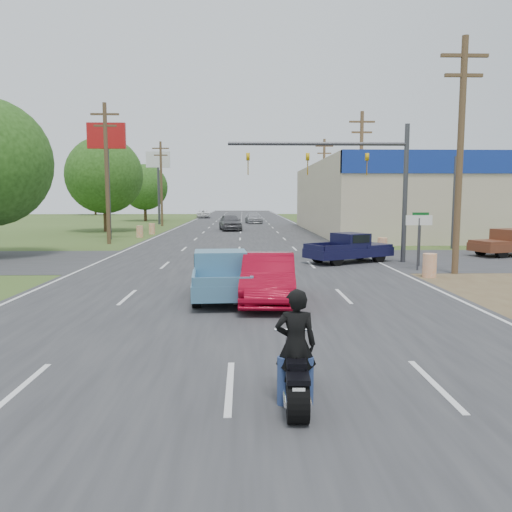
{
  "coord_description": "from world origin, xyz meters",
  "views": [
    {
      "loc": [
        0.24,
        -8.34,
        3.26
      ],
      "look_at": [
        0.69,
        8.73,
        1.3
      ],
      "focal_mm": 35.0,
      "sensor_mm": 36.0,
      "label": 1
    }
  ],
  "objects_px": {
    "red_convertible": "(268,279)",
    "navy_pickup": "(351,248)",
    "blue_pickup": "(221,274)",
    "distant_car_silver": "(254,218)",
    "distant_car_grey": "(230,222)",
    "motorcycle": "(296,378)",
    "brown_pickup": "(509,242)",
    "rider": "(296,351)",
    "distant_car_white": "(203,214)"
  },
  "relations": [
    {
      "from": "blue_pickup",
      "to": "distant_car_grey",
      "type": "xyz_separation_m",
      "value": [
        -0.57,
        35.15,
        0.07
      ]
    },
    {
      "from": "blue_pickup",
      "to": "distant_car_grey",
      "type": "distance_m",
      "value": 35.15
    },
    {
      "from": "navy_pickup",
      "to": "distant_car_silver",
      "type": "height_order",
      "value": "navy_pickup"
    },
    {
      "from": "navy_pickup",
      "to": "distant_car_silver",
      "type": "relative_size",
      "value": 1.0
    },
    {
      "from": "distant_car_grey",
      "to": "distant_car_white",
      "type": "height_order",
      "value": "distant_car_grey"
    },
    {
      "from": "motorcycle",
      "to": "blue_pickup",
      "type": "bearing_deg",
      "value": 102.65
    },
    {
      "from": "motorcycle",
      "to": "distant_car_silver",
      "type": "relative_size",
      "value": 0.43
    },
    {
      "from": "blue_pickup",
      "to": "navy_pickup",
      "type": "distance_m",
      "value": 10.93
    },
    {
      "from": "brown_pickup",
      "to": "distant_car_grey",
      "type": "bearing_deg",
      "value": 17.42
    },
    {
      "from": "red_convertible",
      "to": "blue_pickup",
      "type": "height_order",
      "value": "blue_pickup"
    },
    {
      "from": "rider",
      "to": "blue_pickup",
      "type": "relative_size",
      "value": 0.37
    },
    {
      "from": "motorcycle",
      "to": "rider",
      "type": "height_order",
      "value": "rider"
    },
    {
      "from": "blue_pickup",
      "to": "distant_car_grey",
      "type": "height_order",
      "value": "distant_car_grey"
    },
    {
      "from": "motorcycle",
      "to": "brown_pickup",
      "type": "bearing_deg",
      "value": 57.43
    },
    {
      "from": "rider",
      "to": "distant_car_white",
      "type": "height_order",
      "value": "rider"
    },
    {
      "from": "brown_pickup",
      "to": "distant_car_white",
      "type": "bearing_deg",
      "value": 3.32
    },
    {
      "from": "blue_pickup",
      "to": "navy_pickup",
      "type": "height_order",
      "value": "blue_pickup"
    },
    {
      "from": "distant_car_white",
      "to": "motorcycle",
      "type": "bearing_deg",
      "value": 90.17
    },
    {
      "from": "blue_pickup",
      "to": "distant_car_silver",
      "type": "height_order",
      "value": "blue_pickup"
    },
    {
      "from": "red_convertible",
      "to": "rider",
      "type": "relative_size",
      "value": 2.59
    },
    {
      "from": "rider",
      "to": "distant_car_white",
      "type": "relative_size",
      "value": 0.36
    },
    {
      "from": "blue_pickup",
      "to": "brown_pickup",
      "type": "relative_size",
      "value": 0.97
    },
    {
      "from": "rider",
      "to": "distant_car_silver",
      "type": "height_order",
      "value": "rider"
    },
    {
      "from": "distant_car_grey",
      "to": "distant_car_white",
      "type": "xyz_separation_m",
      "value": [
        -5.42,
        33.64,
        -0.17
      ]
    },
    {
      "from": "motorcycle",
      "to": "rider",
      "type": "distance_m",
      "value": 0.42
    },
    {
      "from": "distant_car_grey",
      "to": "distant_car_silver",
      "type": "distance_m",
      "value": 15.1
    },
    {
      "from": "red_convertible",
      "to": "distant_car_grey",
      "type": "relative_size",
      "value": 0.91
    },
    {
      "from": "motorcycle",
      "to": "rider",
      "type": "xyz_separation_m",
      "value": [
        0.0,
        0.05,
        0.42
      ]
    },
    {
      "from": "rider",
      "to": "distant_car_white",
      "type": "xyz_separation_m",
      "value": [
        -7.56,
        77.54,
        -0.21
      ]
    },
    {
      "from": "rider",
      "to": "distant_car_grey",
      "type": "bearing_deg",
      "value": -84.64
    },
    {
      "from": "motorcycle",
      "to": "distant_car_silver",
      "type": "height_order",
      "value": "distant_car_silver"
    },
    {
      "from": "distant_car_silver",
      "to": "motorcycle",
      "type": "bearing_deg",
      "value": -96.71
    },
    {
      "from": "motorcycle",
      "to": "blue_pickup",
      "type": "xyz_separation_m",
      "value": [
        -1.57,
        8.81,
        0.32
      ]
    },
    {
      "from": "blue_pickup",
      "to": "distant_car_silver",
      "type": "xyz_separation_m",
      "value": [
        2.16,
        50.0,
        -0.08
      ]
    },
    {
      "from": "brown_pickup",
      "to": "distant_car_silver",
      "type": "distance_m",
      "value": 40.76
    },
    {
      "from": "distant_car_silver",
      "to": "brown_pickup",
      "type": "bearing_deg",
      "value": -76.35
    },
    {
      "from": "navy_pickup",
      "to": "distant_car_grey",
      "type": "bearing_deg",
      "value": 166.18
    },
    {
      "from": "rider",
      "to": "distant_car_silver",
      "type": "distance_m",
      "value": 58.76
    },
    {
      "from": "red_convertible",
      "to": "navy_pickup",
      "type": "bearing_deg",
      "value": 67.87
    },
    {
      "from": "red_convertible",
      "to": "brown_pickup",
      "type": "xyz_separation_m",
      "value": [
        14.41,
        12.44,
        0.02
      ]
    },
    {
      "from": "distant_car_silver",
      "to": "distant_car_white",
      "type": "relative_size",
      "value": 0.98
    },
    {
      "from": "blue_pickup",
      "to": "distant_car_grey",
      "type": "relative_size",
      "value": 0.96
    },
    {
      "from": "motorcycle",
      "to": "brown_pickup",
      "type": "relative_size",
      "value": 0.42
    },
    {
      "from": "blue_pickup",
      "to": "navy_pickup",
      "type": "xyz_separation_m",
      "value": [
        6.26,
        8.96,
        -0.02
      ]
    },
    {
      "from": "motorcycle",
      "to": "distant_car_white",
      "type": "bearing_deg",
      "value": 98.14
    },
    {
      "from": "motorcycle",
      "to": "distant_car_white",
      "type": "relative_size",
      "value": 0.43
    },
    {
      "from": "rider",
      "to": "brown_pickup",
      "type": "height_order",
      "value": "rider"
    },
    {
      "from": "navy_pickup",
      "to": "distant_car_white",
      "type": "distance_m",
      "value": 61.07
    },
    {
      "from": "distant_car_grey",
      "to": "distant_car_silver",
      "type": "xyz_separation_m",
      "value": [
        2.73,
        14.85,
        -0.15
      ]
    },
    {
      "from": "motorcycle",
      "to": "distant_car_grey",
      "type": "bearing_deg",
      "value": 95.35
    }
  ]
}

